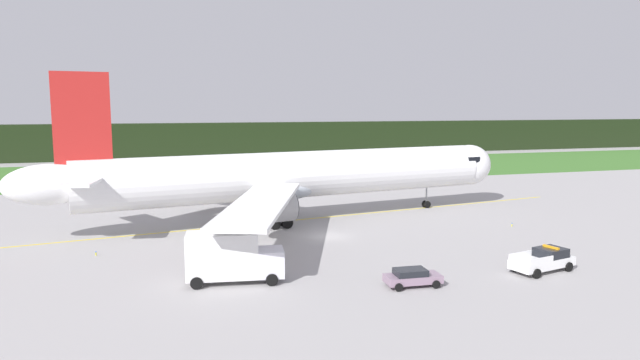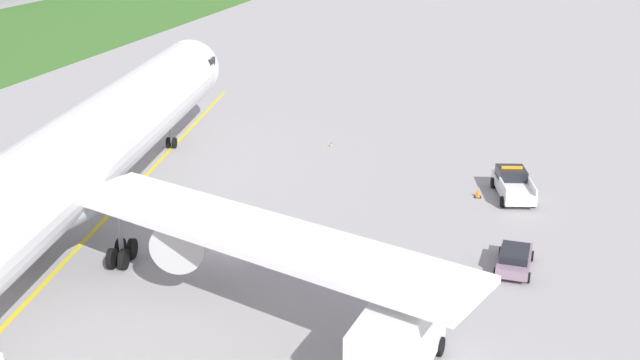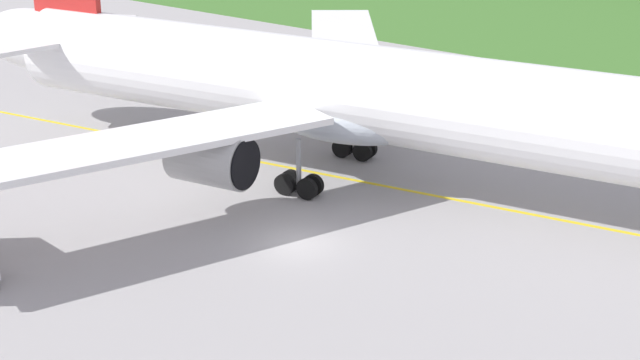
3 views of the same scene
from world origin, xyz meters
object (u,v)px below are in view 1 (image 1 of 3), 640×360
(airliner, at_px, (291,176))
(apron_cone, at_px, (517,261))
(catering_truck, at_px, (231,257))
(ops_pickup_truck, at_px, (544,260))
(staff_car, at_px, (412,277))

(airliner, height_order, apron_cone, airliner)
(airliner, xyz_separation_m, apron_cone, (13.73, -22.68, -4.84))
(catering_truck, bearing_deg, apron_cone, -4.36)
(apron_cone, bearing_deg, ops_pickup_truck, -69.88)
(catering_truck, bearing_deg, ops_pickup_truck, -9.60)
(staff_car, bearing_deg, airliner, 96.48)
(catering_truck, relative_size, staff_car, 1.77)
(ops_pickup_truck, bearing_deg, catering_truck, 170.40)
(staff_car, distance_m, apron_cone, 11.20)
(airliner, height_order, catering_truck, airliner)
(ops_pickup_truck, xyz_separation_m, staff_car, (-11.68, -0.49, -0.20))
(airliner, bearing_deg, staff_car, -83.52)
(staff_car, relative_size, apron_cone, 6.74)
(staff_car, bearing_deg, apron_cone, 14.49)
(ops_pickup_truck, relative_size, staff_car, 1.39)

